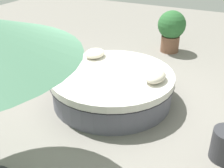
{
  "coord_description": "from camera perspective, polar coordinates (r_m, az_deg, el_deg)",
  "views": [
    {
      "loc": [
        4.11,
        2.03,
        2.81
      ],
      "look_at": [
        0.0,
        0.0,
        0.34
      ],
      "focal_mm": 44.91,
      "sensor_mm": 36.0,
      "label": 1
    }
  ],
  "objects": [
    {
      "name": "throw_pillow_1",
      "position": [
        5.77,
        -3.5,
        6.26
      ],
      "size": [
        0.47,
        0.39,
        0.16
      ],
      "primitive_type": "ellipsoid",
      "color": "beige",
      "rests_on": "round_bed"
    },
    {
      "name": "planter",
      "position": [
        7.58,
        12.0,
        10.96
      ],
      "size": [
        0.72,
        0.72,
        1.09
      ],
      "color": "brown",
      "rests_on": "ground_plane"
    },
    {
      "name": "throw_pillow_0",
      "position": [
        4.85,
        8.82,
        1.62
      ],
      "size": [
        0.51,
        0.34,
        0.18
      ],
      "primitive_type": "ellipsoid",
      "color": "beige",
      "rests_on": "round_bed"
    },
    {
      "name": "round_bed",
      "position": [
        5.23,
        -0.0,
        -0.48
      ],
      "size": [
        2.29,
        2.29,
        0.57
      ],
      "color": "#595966",
      "rests_on": "ground_plane"
    },
    {
      "name": "patio_chair",
      "position": [
        6.24,
        -14.45,
        6.26
      ],
      "size": [
        0.59,
        0.57,
        0.98
      ],
      "rotation": [
        0.0,
        0.0,
        3.29
      ],
      "color": "#997A56",
      "rests_on": "ground_plane"
    },
    {
      "name": "ground_plane",
      "position": [
        5.38,
        -0.0,
        -3.19
      ],
      "size": [
        16.0,
        16.0,
        0.0
      ],
      "primitive_type": "plane",
      "color": "gray"
    }
  ]
}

